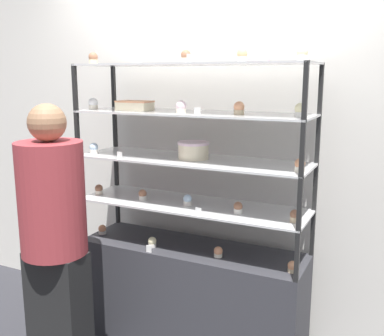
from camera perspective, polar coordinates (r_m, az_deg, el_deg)
The scene contains 35 objects.
back_wall at distance 3.08m, azimuth 2.95°, elevation 3.15°, with size 8.00×0.05×2.60m.
display_base at distance 3.06m, azimuth 0.00°, elevation -15.89°, with size 1.46×0.43×0.68m.
display_riser_lower at distance 2.83m, azimuth 0.00°, elevation -4.90°, with size 1.46×0.43×0.29m.
display_riser_middle at distance 2.77m, azimuth 0.00°, elevation 0.82°, with size 1.46×0.43×0.29m.
display_riser_upper at distance 2.73m, azimuth 0.00°, elevation 6.76°, with size 1.46×0.43×0.29m.
display_riser_top at distance 2.72m, azimuth 0.00°, elevation 12.81°, with size 1.46×0.43×0.29m.
layer_cake_centerpiece at distance 2.76m, azimuth 0.18°, elevation 2.28°, with size 0.19×0.19×0.11m.
sheet_cake_frosted at distance 2.87m, azimuth -7.29°, elevation 7.88°, with size 0.22×0.13×0.06m.
cupcake_0 at distance 3.20m, azimuth -11.33°, elevation -7.67°, with size 0.05×0.05×0.06m.
cupcake_1 at distance 2.93m, azimuth -5.07°, elevation -9.35°, with size 0.05×0.05×0.06m.
cupcake_2 at distance 2.77m, azimuth 3.35°, elevation -10.61°, with size 0.05×0.05×0.06m.
cupcake_3 at distance 2.62m, azimuth 12.64°, elevation -12.15°, with size 0.05×0.05×0.06m.
price_tag_0 at distance 2.84m, azimuth -5.49°, elevation -10.19°, with size 0.04×0.00×0.04m.
cupcake_4 at distance 3.10m, azimuth -11.74°, elevation -2.71°, with size 0.05×0.05×0.07m.
cupcake_5 at distance 2.92m, azimuth -6.29°, elevation -3.42°, with size 0.05×0.05×0.07m.
cupcake_6 at distance 2.78m, azimuth -0.58°, elevation -4.12°, with size 0.05×0.05×0.07m.
cupcake_7 at distance 2.64m, azimuth 5.86°, elevation -5.05°, with size 0.05×0.05×0.07m.
cupcake_8 at distance 2.54m, azimuth 12.90°, elevation -5.97°, with size 0.05×0.05×0.07m.
price_tag_1 at distance 2.60m, azimuth 0.81°, elevation -5.55°, with size 0.04×0.00×0.04m.
cupcake_9 at distance 3.01m, azimuth -12.35°, elevation 2.43°, with size 0.06×0.06×0.07m.
cupcake_10 at distance 2.44m, azimuth 13.53°, elevation 0.31°, with size 0.06×0.06×0.07m.
price_tag_2 at distance 2.79m, azimuth -9.19°, elevation 1.59°, with size 0.04×0.00×0.04m.
cupcake_11 at distance 3.02m, azimuth -12.43°, elevation 7.96°, with size 0.06×0.06×0.07m.
cupcake_12 at distance 2.62m, azimuth -1.38°, elevation 7.72°, with size 0.06×0.06×0.07m.
cupcake_13 at distance 2.54m, azimuth 5.99°, elevation 7.54°, with size 0.06×0.06×0.07m.
cupcake_14 at distance 2.45m, azimuth 13.60°, elevation 7.13°, with size 0.06×0.06×0.07m.
price_tag_3 at distance 2.49m, azimuth 0.68°, elevation 7.21°, with size 0.04×0.00×0.04m.
cupcake_15 at distance 3.00m, azimuth -12.43°, elevation 13.43°, with size 0.06×0.06×0.07m.
cupcake_16 at distance 2.82m, azimuth -7.03°, elevation 13.75°, with size 0.06×0.06×0.07m.
cupcake_17 at distance 2.67m, azimuth -0.77°, elevation 13.96°, with size 0.06×0.06×0.07m.
cupcake_18 at distance 2.53m, azimuth 6.39°, elevation 14.03°, with size 0.06×0.06×0.07m.
cupcake_19 at distance 2.39m, azimuth 13.80°, elevation 13.92°, with size 0.06×0.06×0.07m.
price_tag_4 at distance 2.51m, azimuth -0.30°, elevation 13.81°, with size 0.04×0.00×0.04m.
donut_glazed at distance 2.63m, azimuth 8.39°, elevation 13.54°, with size 0.14×0.14×0.04m.
customer_figure at distance 2.73m, azimuth -17.10°, elevation -8.04°, with size 0.37×0.37×1.61m.
Camera 1 is at (1.19, -2.44, 1.75)m, focal length 42.00 mm.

